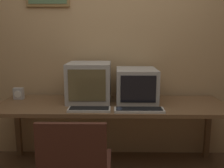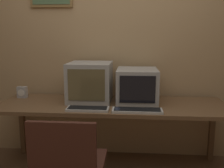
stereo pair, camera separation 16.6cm
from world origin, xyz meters
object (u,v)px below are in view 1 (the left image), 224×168
(monitor_left, at_px, (89,82))
(mouse_near_keyboard, at_px, (119,109))
(monitor_right, at_px, (136,85))
(keyboard_main, at_px, (89,109))
(keyboard_side, at_px, (139,110))
(desk_clock, at_px, (19,94))

(monitor_left, distance_m, mouse_near_keyboard, 0.52)
(monitor_right, height_order, keyboard_main, monitor_right)
(monitor_right, bearing_deg, keyboard_main, -142.28)
(monitor_left, distance_m, monitor_right, 0.49)
(monitor_left, height_order, monitor_right, monitor_left)
(keyboard_main, height_order, keyboard_side, same)
(keyboard_main, height_order, mouse_near_keyboard, mouse_near_keyboard)
(mouse_near_keyboard, bearing_deg, keyboard_main, 175.88)
(mouse_near_keyboard, bearing_deg, monitor_right, 63.90)
(keyboard_main, relative_size, desk_clock, 3.14)
(monitor_left, distance_m, keyboard_side, 0.65)
(monitor_right, xyz_separation_m, keyboard_main, (-0.46, -0.36, -0.16))
(monitor_left, height_order, desk_clock, monitor_left)
(mouse_near_keyboard, bearing_deg, monitor_left, 129.10)
(keyboard_side, relative_size, desk_clock, 3.65)
(mouse_near_keyboard, relative_size, desk_clock, 0.81)
(mouse_near_keyboard, bearing_deg, desk_clock, 157.96)
(keyboard_side, bearing_deg, monitor_right, 89.84)
(keyboard_side, relative_size, mouse_near_keyboard, 4.51)
(keyboard_main, bearing_deg, desk_clock, 152.64)
(monitor_left, xyz_separation_m, mouse_near_keyboard, (0.31, -0.38, -0.18))
(keyboard_main, bearing_deg, monitor_left, 95.26)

